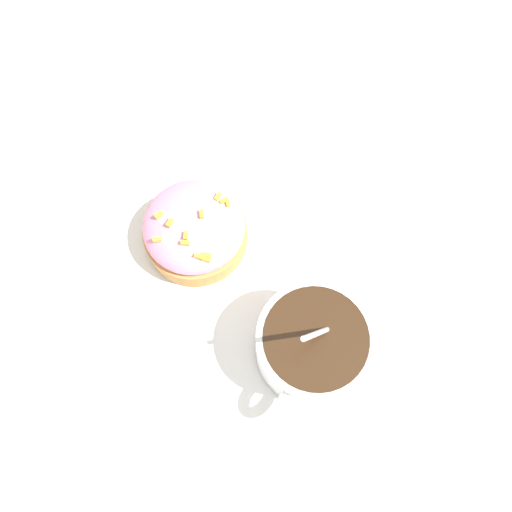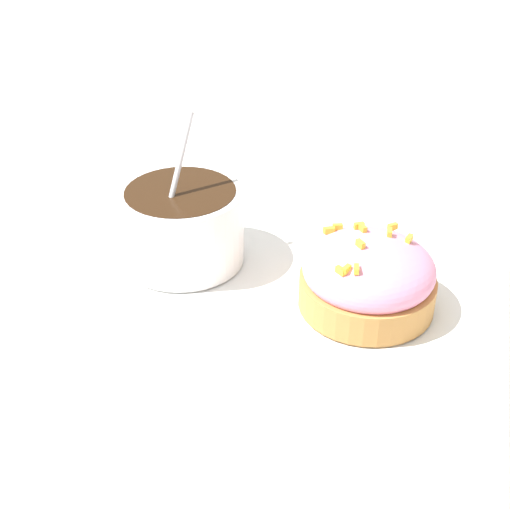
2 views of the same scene
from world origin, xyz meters
name	(u,v)px [view 2 (image 2 of 2)]	position (x,y,z in m)	size (l,w,h in m)	color
ground_plane	(268,286)	(0.00, 0.00, 0.00)	(3.00, 3.00, 0.00)	silver
paper_napkin	(268,285)	(0.00, 0.00, 0.00)	(0.36, 0.34, 0.00)	white
coffee_cup	(183,222)	(-0.07, 0.01, 0.03)	(0.09, 0.11, 0.11)	white
frosted_pastry	(368,276)	(0.07, 0.00, 0.03)	(0.09, 0.09, 0.05)	#C18442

